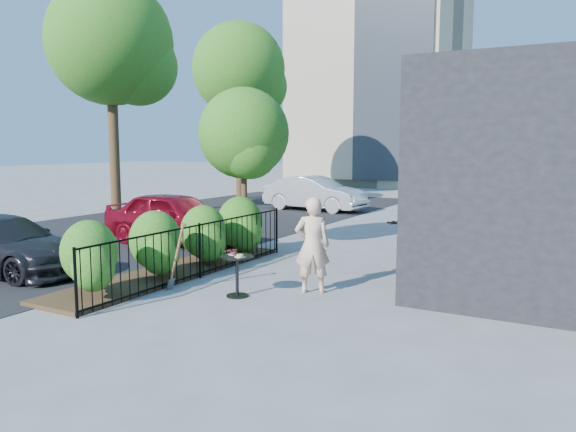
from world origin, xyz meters
The scene contains 14 objects.
ground centered at (0.00, 0.00, 0.00)m, with size 120.00×120.00×0.00m, color gray.
fence centered at (-1.50, 0.00, 0.56)m, with size 0.05×6.05×1.10m.
planting_bed centered at (-2.20, 0.00, 0.04)m, with size 1.30×6.00×0.08m, color #382616.
shrubs centered at (-2.10, 0.10, 0.70)m, with size 1.10×5.60×1.24m.
patio_tree centered at (-2.24, 2.76, 2.76)m, with size 2.20×2.20×3.94m.
street centered at (-7.00, 3.00, 0.00)m, with size 9.00×30.00×0.01m, color black.
street_tree_near centered at (-9.94, 5.96, 5.92)m, with size 4.40×4.40×8.28m.
street_tree_far centered at (-9.94, 13.96, 5.92)m, with size 4.40×4.40×8.28m.
cafe_table centered at (-0.08, -0.79, 0.50)m, with size 0.57×0.57×0.77m.
woman centered at (0.93, 0.10, 0.86)m, with size 0.62×0.41×1.71m, color beige.
shovel centered at (-1.25, -1.01, 0.56)m, with size 0.44×0.17×1.28m.
car_red centered at (-4.49, 2.78, 0.70)m, with size 1.64×4.09×1.39m, color maroon.
car_silver centered at (-4.67, 11.47, 0.69)m, with size 1.46×4.18×1.38m, color #AAAAAE.
car_darkgrey centered at (-5.35, -1.58, 0.58)m, with size 1.63×4.01×1.16m, color black.
Camera 1 is at (5.31, -8.64, 2.61)m, focal length 35.00 mm.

